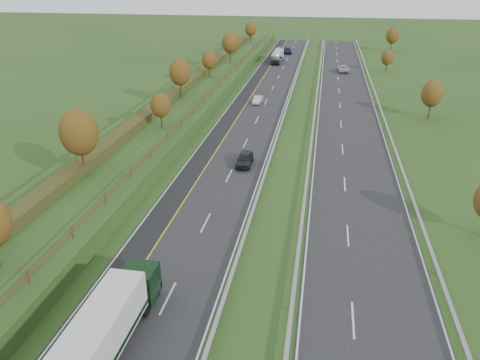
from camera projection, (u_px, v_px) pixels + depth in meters
The scene contains 19 objects.
ground at pixel (295, 129), 74.57m from camera, with size 400.00×400.00×0.00m, color #254719.
near_carriageway at pixel (251, 118), 80.34m from camera, with size 10.50×200.00×0.04m, color #232325.
far_carriageway at pixel (349, 123), 77.68m from camera, with size 10.50×200.00×0.04m, color #232325.
hard_shoulder at pixel (229, 117), 80.94m from camera, with size 3.00×200.00×0.04m, color black.
lane_markings at pixel (288, 120), 79.19m from camera, with size 26.75×200.00×0.01m.
embankment_left at pixel (178, 109), 82.02m from camera, with size 12.00×200.00×2.00m, color #254719.
hedge_left at pixel (166, 100), 81.71m from camera, with size 2.20×180.00×1.10m, color #313917.
fence_left at pixel (202, 101), 80.22m from camera, with size 0.12×189.06×1.20m.
median_barrier_near at pixel (284, 116), 79.18m from camera, with size 0.32×200.00×0.71m.
median_barrier_far at pixel (314, 118), 78.36m from camera, with size 0.32×200.00×0.71m.
outer_barrier_far at pixel (385, 121), 76.51m from camera, with size 0.32×200.00×0.71m.
trees_left at pixel (172, 82), 76.74m from camera, with size 6.64×164.30×7.66m.
trees_far at pixel (409, 67), 100.05m from camera, with size 8.45×118.60×7.12m.
box_lorry at pixel (96, 345), 28.45m from camera, with size 2.58×16.28×4.06m.
road_tanker at pixel (277, 55), 128.59m from camera, with size 2.40×11.22×3.46m.
car_dark_near at pixel (245, 159), 60.48m from camera, with size 1.93×4.79×1.63m, color black.
car_silver_mid at pixel (258, 100), 88.94m from camera, with size 1.42×4.08×1.34m, color silver.
car_small_far at pixel (288, 51), 142.25m from camera, with size 2.29×5.64×1.64m, color #121439.
car_oncoming at pixel (343, 68), 116.59m from camera, with size 2.71×5.87×1.63m, color silver.
Camera 1 is at (11.88, -16.78, 23.16)m, focal length 35.00 mm.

